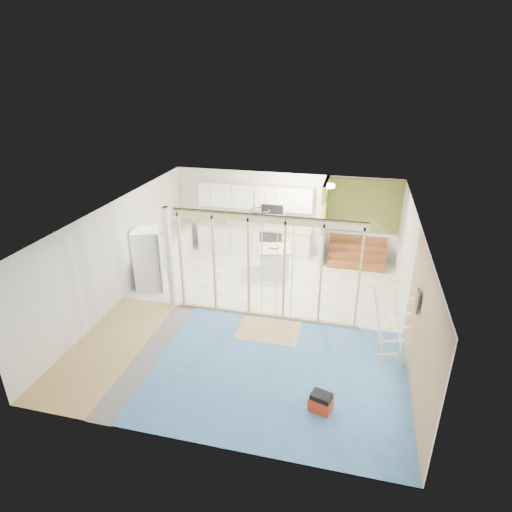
% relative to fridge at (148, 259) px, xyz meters
% --- Properties ---
extents(room, '(7.01, 8.01, 2.61)m').
position_rel_fridge_xyz_m(room, '(3.10, -0.76, 0.47)').
color(room, slate).
rests_on(room, ground).
extents(floor_overlays, '(7.00, 8.00, 0.03)m').
position_rel_fridge_xyz_m(floor_overlays, '(3.17, -0.70, -0.82)').
color(floor_overlays, white).
rests_on(floor_overlays, room).
extents(stud_frame, '(4.66, 0.14, 2.60)m').
position_rel_fridge_xyz_m(stud_frame, '(2.88, -0.76, 0.74)').
color(stud_frame, tan).
rests_on(stud_frame, room).
extents(base_cabinets, '(4.45, 2.24, 0.93)m').
position_rel_fridge_xyz_m(base_cabinets, '(1.49, 2.60, -0.37)').
color(base_cabinets, white).
rests_on(base_cabinets, room).
extents(upper_cabinets, '(3.60, 0.41, 0.85)m').
position_rel_fridge_xyz_m(upper_cabinets, '(2.26, 3.05, 0.99)').
color(upper_cabinets, white).
rests_on(upper_cabinets, room).
extents(green_partition, '(2.25, 1.51, 2.60)m').
position_rel_fridge_xyz_m(green_partition, '(5.14, 2.90, 0.11)').
color(green_partition, olive).
rests_on(green_partition, room).
extents(pot_rack, '(0.52, 0.52, 0.72)m').
position_rel_fridge_xyz_m(pot_rack, '(2.79, 1.13, 1.16)').
color(pot_rack, black).
rests_on(pot_rack, room).
extents(sheathing_panel, '(0.02, 4.00, 2.60)m').
position_rel_fridge_xyz_m(sheathing_panel, '(6.58, -2.76, 0.47)').
color(sheathing_panel, tan).
rests_on(sheathing_panel, room).
extents(electrical_panel, '(0.04, 0.30, 0.40)m').
position_rel_fridge_xyz_m(electrical_panel, '(6.53, -2.16, 0.82)').
color(electrical_panel, '#3B3B40').
rests_on(electrical_panel, room).
extents(ceiling_light, '(0.32, 0.32, 0.08)m').
position_rel_fridge_xyz_m(ceiling_light, '(4.50, 2.24, 1.71)').
color(ceiling_light, '#FFEABF').
rests_on(ceiling_light, room).
extents(fridge, '(0.96, 0.92, 1.67)m').
position_rel_fridge_xyz_m(fridge, '(0.00, 0.00, 0.00)').
color(fridge, white).
rests_on(fridge, room).
extents(island, '(1.05, 1.05, 0.85)m').
position_rel_fridge_xyz_m(island, '(3.15, 1.48, -0.41)').
color(island, white).
rests_on(island, room).
extents(bowl, '(0.35, 0.35, 0.07)m').
position_rel_fridge_xyz_m(bowl, '(3.16, 1.50, 0.05)').
color(bowl, silver).
rests_on(bowl, island).
extents(soap_bottle_a, '(0.14, 0.14, 0.33)m').
position_rel_fridge_xyz_m(soap_bottle_a, '(1.32, 2.91, 0.26)').
color(soap_bottle_a, '#9EA5B0').
rests_on(soap_bottle_a, base_cabinets).
extents(soap_bottle_b, '(0.10, 0.10, 0.21)m').
position_rel_fridge_xyz_m(soap_bottle_b, '(2.62, 2.90, 0.20)').
color(soap_bottle_b, silver).
rests_on(soap_bottle_b, base_cabinets).
extents(toolbox, '(0.45, 0.39, 0.37)m').
position_rel_fridge_xyz_m(toolbox, '(5.00, -3.55, -0.66)').
color(toolbox, '#B83111').
rests_on(toolbox, room).
extents(ladder, '(0.93, 0.04, 1.72)m').
position_rel_fridge_xyz_m(ladder, '(6.18, -1.94, 0.05)').
color(ladder, '#DEC288').
rests_on(ladder, room).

